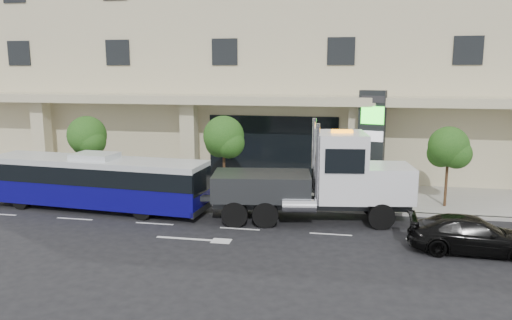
{
  "coord_description": "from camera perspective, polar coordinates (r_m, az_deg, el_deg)",
  "views": [
    {
      "loc": [
        4.65,
        -22.18,
        6.99
      ],
      "look_at": [
        0.07,
        2.0,
        2.48
      ],
      "focal_mm": 35.0,
      "sensor_mm": 36.0,
      "label": 1
    }
  ],
  "objects": [
    {
      "name": "ground",
      "position": [
        23.71,
        -1.08,
        -6.76
      ],
      "size": [
        120.0,
        120.0,
        0.0
      ],
      "primitive_type": "plane",
      "color": "black",
      "rests_on": "ground"
    },
    {
      "name": "sidewalk",
      "position": [
        28.43,
        0.99,
        -3.69
      ],
      "size": [
        120.0,
        6.0,
        0.15
      ],
      "primitive_type": "cube",
      "color": "gray",
      "rests_on": "ground"
    },
    {
      "name": "curb",
      "position": [
        25.57,
        -0.16,
        -5.3
      ],
      "size": [
        120.0,
        0.3,
        0.15
      ],
      "primitive_type": "cube",
      "color": "gray",
      "rests_on": "ground"
    },
    {
      "name": "convention_center",
      "position": [
        38.0,
        3.79,
        14.87
      ],
      "size": [
        60.0,
        17.6,
        20.0
      ],
      "color": "#C1B791",
      "rests_on": "ground"
    },
    {
      "name": "tree_left",
      "position": [
        29.88,
        -18.7,
        2.38
      ],
      "size": [
        2.27,
        2.2,
        4.22
      ],
      "color": "#422B19",
      "rests_on": "sidewalk"
    },
    {
      "name": "tree_mid",
      "position": [
        26.87,
        -3.66,
        2.38
      ],
      "size": [
        2.28,
        2.2,
        4.38
      ],
      "color": "#422B19",
      "rests_on": "sidewalk"
    },
    {
      "name": "tree_right",
      "position": [
        26.52,
        21.19,
        1.11
      ],
      "size": [
        2.1,
        2.0,
        4.04
      ],
      "color": "#422B19",
      "rests_on": "sidewalk"
    },
    {
      "name": "city_bus",
      "position": [
        26.18,
        -17.78,
        -2.3
      ],
      "size": [
        11.51,
        3.33,
        2.88
      ],
      "rotation": [
        0.0,
        0.0,
        -0.08
      ],
      "color": "black",
      "rests_on": "ground"
    },
    {
      "name": "tow_truck",
      "position": [
        23.15,
        7.39,
        -2.33
      ],
      "size": [
        10.36,
        3.7,
        4.69
      ],
      "rotation": [
        0.0,
        0.0,
        0.14
      ],
      "color": "#2D3033",
      "rests_on": "ground"
    },
    {
      "name": "black_sedan",
      "position": [
        21.11,
        23.5,
        -7.85
      ],
      "size": [
        4.84,
        2.05,
        1.39
      ],
      "primitive_type": "imported",
      "rotation": [
        0.0,
        0.0,
        1.55
      ],
      "color": "black",
      "rests_on": "ground"
    },
    {
      "name": "signage_pylon",
      "position": [
        28.15,
        13.02,
        2.07
      ],
      "size": [
        1.5,
        0.88,
        5.7
      ],
      "rotation": [
        0.0,
        0.0,
        -0.27
      ],
      "color": "black",
      "rests_on": "sidewalk"
    }
  ]
}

